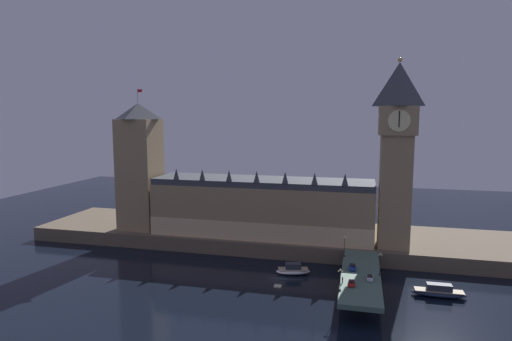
{
  "coord_description": "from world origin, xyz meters",
  "views": [
    {
      "loc": [
        25.26,
        -132.52,
        52.84
      ],
      "look_at": [
        -12.26,
        20.0,
        32.98
      ],
      "focal_mm": 30.0,
      "sensor_mm": 36.0,
      "label": 1
    }
  ],
  "objects_px": {
    "car_northbound_lead": "(352,267)",
    "boat_upstream": "(293,270)",
    "car_southbound_lead": "(370,278)",
    "street_lamp_mid": "(380,261)",
    "victoria_tower": "(140,166)",
    "street_lamp_near": "(340,277)",
    "car_northbound_trail": "(351,283)",
    "street_lamp_far": "(345,244)",
    "clock_tower": "(396,149)",
    "boat_downstream": "(439,292)",
    "pedestrian_near_rail": "(342,280)"
  },
  "relations": [
    {
      "from": "street_lamp_near",
      "to": "street_lamp_far",
      "type": "xyz_separation_m",
      "value": [
        0.0,
        29.44,
        0.57
      ]
    },
    {
      "from": "pedestrian_near_rail",
      "to": "street_lamp_near",
      "type": "bearing_deg",
      "value": -93.88
    },
    {
      "from": "street_lamp_near",
      "to": "boat_upstream",
      "type": "height_order",
      "value": "street_lamp_near"
    },
    {
      "from": "car_northbound_trail",
      "to": "boat_upstream",
      "type": "relative_size",
      "value": 0.34
    },
    {
      "from": "pedestrian_near_rail",
      "to": "car_northbound_lead",
      "type": "bearing_deg",
      "value": 78.09
    },
    {
      "from": "car_northbound_lead",
      "to": "street_lamp_mid",
      "type": "bearing_deg",
      "value": -21.62
    },
    {
      "from": "car_northbound_lead",
      "to": "street_lamp_near",
      "type": "height_order",
      "value": "street_lamp_near"
    },
    {
      "from": "clock_tower",
      "to": "boat_upstream",
      "type": "height_order",
      "value": "clock_tower"
    },
    {
      "from": "street_lamp_mid",
      "to": "street_lamp_far",
      "type": "relative_size",
      "value": 0.96
    },
    {
      "from": "street_lamp_near",
      "to": "street_lamp_mid",
      "type": "height_order",
      "value": "street_lamp_mid"
    },
    {
      "from": "car_southbound_lead",
      "to": "street_lamp_near",
      "type": "height_order",
      "value": "street_lamp_near"
    },
    {
      "from": "street_lamp_far",
      "to": "street_lamp_near",
      "type": "bearing_deg",
      "value": -90.0
    },
    {
      "from": "car_southbound_lead",
      "to": "street_lamp_mid",
      "type": "bearing_deg",
      "value": 57.22
    },
    {
      "from": "street_lamp_near",
      "to": "boat_downstream",
      "type": "height_order",
      "value": "street_lamp_near"
    },
    {
      "from": "boat_downstream",
      "to": "street_lamp_far",
      "type": "bearing_deg",
      "value": 156.33
    },
    {
      "from": "car_northbound_trail",
      "to": "pedestrian_near_rail",
      "type": "distance_m",
      "value": 2.73
    },
    {
      "from": "car_southbound_lead",
      "to": "street_lamp_near",
      "type": "xyz_separation_m",
      "value": [
        -7.98,
        -10.17,
        3.21
      ]
    },
    {
      "from": "car_northbound_trail",
      "to": "boat_upstream",
      "type": "xyz_separation_m",
      "value": [
        -19.55,
        19.99,
        -5.2
      ]
    },
    {
      "from": "victoria_tower",
      "to": "car_northbound_trail",
      "type": "bearing_deg",
      "value": -26.31
    },
    {
      "from": "clock_tower",
      "to": "street_lamp_far",
      "type": "height_order",
      "value": "clock_tower"
    },
    {
      "from": "victoria_tower",
      "to": "pedestrian_near_rail",
      "type": "height_order",
      "value": "victoria_tower"
    },
    {
      "from": "boat_upstream",
      "to": "street_lamp_mid",
      "type": "bearing_deg",
      "value": -20.36
    },
    {
      "from": "street_lamp_near",
      "to": "street_lamp_far",
      "type": "bearing_deg",
      "value": 90.0
    },
    {
      "from": "clock_tower",
      "to": "car_northbound_trail",
      "type": "xyz_separation_m",
      "value": [
        -13.76,
        -41.71,
        -34.8
      ]
    },
    {
      "from": "car_northbound_trail",
      "to": "boat_downstream",
      "type": "bearing_deg",
      "value": 25.95
    },
    {
      "from": "street_lamp_mid",
      "to": "boat_downstream",
      "type": "relative_size",
      "value": 0.44
    },
    {
      "from": "car_southbound_lead",
      "to": "boat_upstream",
      "type": "relative_size",
      "value": 0.32
    },
    {
      "from": "street_lamp_near",
      "to": "street_lamp_far",
      "type": "relative_size",
      "value": 0.87
    },
    {
      "from": "victoria_tower",
      "to": "pedestrian_near_rail",
      "type": "bearing_deg",
      "value": -26.46
    },
    {
      "from": "street_lamp_near",
      "to": "street_lamp_mid",
      "type": "bearing_deg",
      "value": 53.46
    },
    {
      "from": "street_lamp_near",
      "to": "boat_downstream",
      "type": "bearing_deg",
      "value": 31.48
    },
    {
      "from": "car_northbound_lead",
      "to": "boat_downstream",
      "type": "height_order",
      "value": "car_northbound_lead"
    },
    {
      "from": "street_lamp_near",
      "to": "clock_tower",
      "type": "bearing_deg",
      "value": 70.31
    },
    {
      "from": "victoria_tower",
      "to": "car_northbound_lead",
      "type": "height_order",
      "value": "victoria_tower"
    },
    {
      "from": "victoria_tower",
      "to": "car_northbound_trail",
      "type": "relative_size",
      "value": 14.45
    },
    {
      "from": "victoria_tower",
      "to": "car_northbound_trail",
      "type": "distance_m",
      "value": 102.08
    },
    {
      "from": "street_lamp_near",
      "to": "boat_upstream",
      "type": "distance_m",
      "value": 31.14
    },
    {
      "from": "street_lamp_far",
      "to": "boat_upstream",
      "type": "bearing_deg",
      "value": -164.85
    },
    {
      "from": "car_southbound_lead",
      "to": "street_lamp_mid",
      "type": "distance_m",
      "value": 6.5
    },
    {
      "from": "street_lamp_mid",
      "to": "car_northbound_trail",
      "type": "bearing_deg",
      "value": -129.23
    },
    {
      "from": "clock_tower",
      "to": "street_lamp_near",
      "type": "xyz_separation_m",
      "value": [
        -16.69,
        -46.65,
        -31.53
      ]
    },
    {
      "from": "street_lamp_far",
      "to": "boat_downstream",
      "type": "relative_size",
      "value": 0.45
    },
    {
      "from": "victoria_tower",
      "to": "car_southbound_lead",
      "type": "height_order",
      "value": "victoria_tower"
    },
    {
      "from": "car_southbound_lead",
      "to": "boat_upstream",
      "type": "distance_m",
      "value": 29.17
    },
    {
      "from": "street_lamp_mid",
      "to": "car_southbound_lead",
      "type": "bearing_deg",
      "value": -122.78
    },
    {
      "from": "clock_tower",
      "to": "street_lamp_far",
      "type": "relative_size",
      "value": 9.5
    },
    {
      "from": "clock_tower",
      "to": "street_lamp_mid",
      "type": "height_order",
      "value": "clock_tower"
    },
    {
      "from": "victoria_tower",
      "to": "street_lamp_mid",
      "type": "xyz_separation_m",
      "value": [
        96.59,
        -34.04,
        -21.83
      ]
    },
    {
      "from": "street_lamp_far",
      "to": "street_lamp_mid",
      "type": "bearing_deg",
      "value": -53.46
    },
    {
      "from": "car_northbound_lead",
      "to": "boat_upstream",
      "type": "relative_size",
      "value": 0.36
    }
  ]
}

